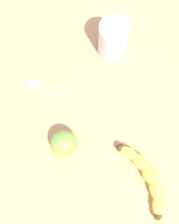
# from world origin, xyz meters

# --- Properties ---
(wooden_tabletop) EXTENTS (1.20, 1.20, 0.03)m
(wooden_tabletop) POSITION_xyz_m (0.00, 0.00, 0.01)
(wooden_tabletop) COLOR tan
(wooden_tabletop) RESTS_ON ground
(banana) EXTENTS (0.21, 0.09, 0.04)m
(banana) POSITION_xyz_m (-0.17, 0.03, 0.05)
(banana) COLOR #ECE04A
(banana) RESTS_ON wooden_tabletop
(smoothie_glass) EXTENTS (0.08, 0.08, 0.12)m
(smoothie_glass) POSITION_xyz_m (0.17, -0.15, 0.09)
(smoothie_glass) COLOR silver
(smoothie_glass) RESTS_ON wooden_tabletop
(green_apple_fruit) EXTENTS (0.07, 0.07, 0.07)m
(green_apple_fruit) POSITION_xyz_m (0.04, 0.14, 0.07)
(green_apple_fruit) COLOR #84B747
(green_apple_fruit) RESTS_ON wooden_tabletop
(teaspoon) EXTENTS (0.11, 0.05, 0.01)m
(teaspoon) POSITION_xyz_m (0.23, 0.09, 0.03)
(teaspoon) COLOR silver
(teaspoon) RESTS_ON wooden_tabletop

